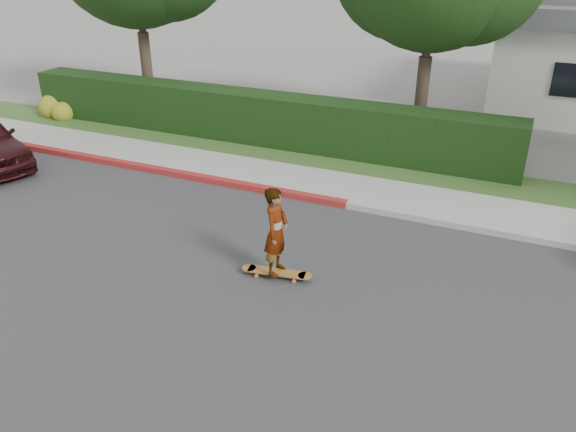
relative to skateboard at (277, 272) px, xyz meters
name	(u,v)px	position (x,y,z in m)	size (l,w,h in m)	color
ground	(215,292)	(-0.77, -0.84, -0.11)	(120.00, 120.00, 0.00)	slate
road	(215,292)	(-0.77, -0.84, -0.11)	(60.00, 8.00, 0.01)	#2D2D30
curb_far	(306,197)	(-0.77, 3.26, -0.04)	(60.00, 0.20, 0.15)	#9E9E99
curb_red_section	(129,165)	(-5.77, 3.26, -0.03)	(12.00, 0.21, 0.15)	maroon
sidewalk_far	(320,184)	(-0.77, 4.16, -0.05)	(60.00, 1.60, 0.12)	gray
planting_strip	(341,162)	(-0.77, 5.76, -0.06)	(60.00, 1.60, 0.10)	#2D4C1E
hedge	(251,118)	(-3.77, 6.36, 0.64)	(15.00, 1.00, 1.50)	black
flowering_shrub	(56,109)	(-10.78, 5.90, 0.22)	(1.40, 1.00, 0.90)	#2D4C19
skateboard	(277,272)	(0.00, 0.00, 0.00)	(1.31, 0.46, 0.12)	#D96E3B
skateboarder	(276,231)	(0.00, 0.00, 0.82)	(0.59, 0.38, 1.61)	white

